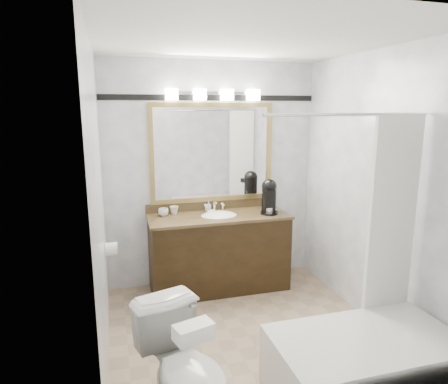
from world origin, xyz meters
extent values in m
cube|color=#9F876B|center=(0.00, 0.00, -0.01)|extent=(2.40, 2.60, 0.01)
cube|color=white|center=(0.00, 0.00, 2.50)|extent=(2.40, 2.60, 0.01)
cube|color=white|center=(0.00, 1.30, 1.25)|extent=(2.40, 0.01, 2.50)
cube|color=white|center=(0.00, -1.30, 1.25)|extent=(2.40, 0.01, 2.50)
cube|color=white|center=(-1.20, 0.00, 1.25)|extent=(0.01, 2.60, 2.50)
cube|color=white|center=(1.20, 0.00, 1.25)|extent=(0.01, 2.60, 2.50)
cube|color=black|center=(0.00, 1.01, 0.41)|extent=(1.50, 0.55, 0.82)
cube|color=brown|center=(0.00, 1.01, 0.83)|extent=(1.53, 0.58, 0.03)
cube|color=brown|center=(0.00, 1.29, 0.90)|extent=(1.53, 0.03, 0.10)
ellipsoid|color=white|center=(0.00, 1.01, 0.82)|extent=(0.44, 0.34, 0.14)
cube|color=#AA8E4C|center=(0.00, 1.28, 2.02)|extent=(1.40, 0.04, 0.05)
cube|color=#AA8E4C|center=(0.00, 1.28, 0.97)|extent=(1.40, 0.04, 0.05)
cube|color=#AA8E4C|center=(-0.68, 1.28, 1.50)|extent=(0.05, 0.04, 1.00)
cube|color=#AA8E4C|center=(0.68, 1.28, 1.50)|extent=(0.05, 0.04, 1.00)
cube|color=white|center=(0.00, 1.29, 1.50)|extent=(1.30, 0.01, 1.00)
cube|color=silver|center=(0.00, 1.27, 2.15)|extent=(0.90, 0.05, 0.03)
cube|color=white|center=(-0.45, 1.22, 2.13)|extent=(0.12, 0.12, 0.12)
cube|color=white|center=(-0.15, 1.22, 2.13)|extent=(0.12, 0.12, 0.12)
cube|color=white|center=(0.15, 1.22, 2.13)|extent=(0.12, 0.12, 0.12)
cube|color=white|center=(0.45, 1.22, 2.13)|extent=(0.12, 0.12, 0.12)
cube|color=black|center=(0.00, 1.29, 2.10)|extent=(2.40, 0.01, 0.06)
cube|color=white|center=(0.53, -0.92, 0.23)|extent=(1.30, 0.72, 0.45)
cylinder|color=silver|center=(0.53, -0.54, 1.95)|extent=(1.30, 0.02, 0.02)
cube|color=white|center=(0.95, -0.55, 1.18)|extent=(0.40, 0.04, 1.55)
cylinder|color=white|center=(-1.14, 0.66, 0.70)|extent=(0.11, 0.12, 0.12)
imported|color=white|center=(-0.72, -0.86, 0.39)|extent=(0.64, 0.86, 0.78)
cube|color=white|center=(-0.72, -1.12, 0.82)|extent=(0.23, 0.17, 0.09)
cylinder|color=black|center=(0.55, 0.92, 0.86)|extent=(0.20, 0.20, 0.02)
cylinder|color=black|center=(0.57, 0.98, 1.00)|extent=(0.16, 0.16, 0.28)
sphere|color=black|center=(0.57, 0.98, 1.14)|extent=(0.17, 0.17, 0.17)
cube|color=black|center=(0.54, 0.90, 1.09)|extent=(0.14, 0.14, 0.05)
cylinder|color=silver|center=(0.54, 0.90, 0.89)|extent=(0.07, 0.07, 0.07)
imported|color=white|center=(-0.58, 1.15, 0.89)|extent=(0.11, 0.11, 0.08)
imported|color=white|center=(-0.46, 1.20, 0.89)|extent=(0.11, 0.11, 0.09)
imported|color=white|center=(-0.07, 1.21, 0.91)|extent=(0.06, 0.06, 0.11)
cube|color=beige|center=(-0.06, 1.13, 0.86)|extent=(0.10, 0.08, 0.03)
camera|label=1|loc=(-1.10, -3.03, 2.00)|focal=32.00mm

